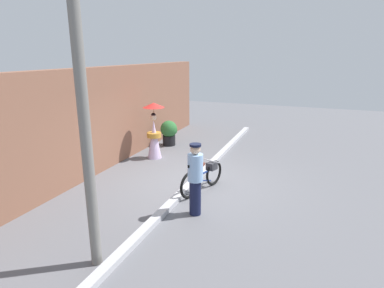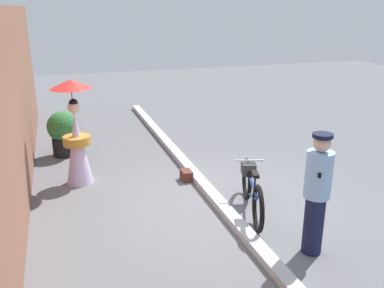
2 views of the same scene
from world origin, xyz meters
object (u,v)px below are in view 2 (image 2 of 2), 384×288
object	(u,v)px
bicycle_near_officer	(252,189)
backpack_on_pavement	(187,175)
person_with_parasol	(76,135)
person_officer	(317,192)
potted_plant_by_door	(63,131)

from	to	relation	value
bicycle_near_officer	backpack_on_pavement	distance (m)	1.64
bicycle_near_officer	person_with_parasol	size ratio (longest dim) A/B	0.90
person_officer	backpack_on_pavement	bearing A→B (deg)	16.92
backpack_on_pavement	bicycle_near_officer	bearing A→B (deg)	-158.39
person_with_parasol	potted_plant_by_door	distance (m)	1.70
bicycle_near_officer	person_with_parasol	xyz separation A→B (m)	(2.04, 2.51, 0.54)
person_officer	potted_plant_by_door	distance (m)	5.81
bicycle_near_officer	potted_plant_by_door	distance (m)	4.58
bicycle_near_officer	person_officer	world-z (taller)	person_officer
person_officer	person_with_parasol	xyz separation A→B (m)	(3.34, 2.77, 0.05)
potted_plant_by_door	backpack_on_pavement	bearing A→B (deg)	-135.87
bicycle_near_officer	person_officer	xyz separation A→B (m)	(-1.30, -0.26, 0.49)
bicycle_near_officer	backpack_on_pavement	world-z (taller)	bicycle_near_officer
bicycle_near_officer	backpack_on_pavement	size ratio (longest dim) A/B	6.16
person_officer	backpack_on_pavement	size ratio (longest dim) A/B	5.93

